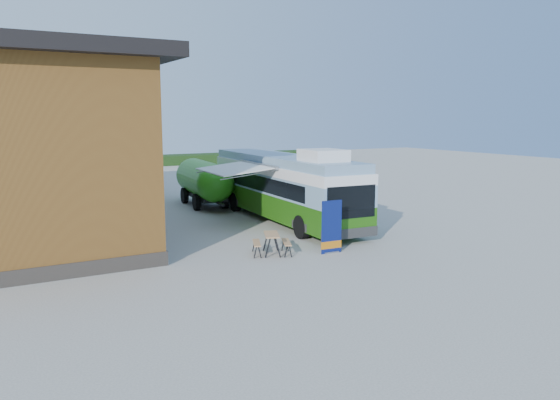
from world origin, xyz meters
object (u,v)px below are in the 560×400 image
bus (284,185)px  slurry_tanker (204,180)px  banner (331,232)px  person_a (122,198)px  person_b (330,209)px  picnic_table (272,239)px

bus → slurry_tanker: 6.42m
banner → person_a: 12.96m
person_b → slurry_tanker: size_ratio=0.25×
person_a → slurry_tanker: slurry_tanker is taller
bus → picnic_table: 6.79m
bus → banner: 6.79m
person_b → person_a: bearing=-95.6°
picnic_table → slurry_tanker: size_ratio=0.25×
bus → picnic_table: size_ratio=7.01×
picnic_table → person_a: 11.43m
picnic_table → person_b: (4.66, 2.95, 0.28)m
picnic_table → slurry_tanker: (1.96, 11.73, 0.90)m
banner → picnic_table: banner is taller
picnic_table → person_b: size_ratio=1.01×
banner → person_b: bearing=59.3°
person_b → slurry_tanker: 9.21m
banner → person_a: size_ratio=1.15×
banner → person_a: (-4.90, 12.00, 0.05)m
person_a → bus: bearing=-94.8°
banner → person_a: bearing=115.4°
picnic_table → person_a: person_a is taller
person_a → banner: bearing=-122.7°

